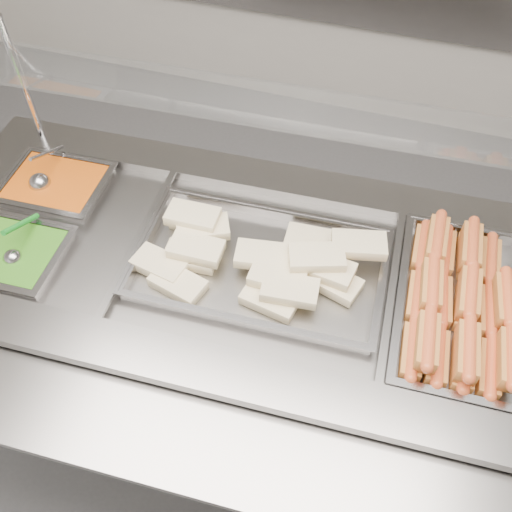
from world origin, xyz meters
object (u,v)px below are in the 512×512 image
(ladle, at_px, (41,182))
(pan_hotdogs, at_px, (462,313))
(sneeze_guard, at_px, (259,104))
(pan_wraps, at_px, (259,268))
(serving_spoon, at_px, (15,252))
(steam_counter, at_px, (242,340))

(ladle, bearing_deg, pan_hotdogs, -2.73)
(sneeze_guard, bearing_deg, pan_wraps, -71.69)
(sneeze_guard, relative_size, serving_spoon, 9.12)
(sneeze_guard, relative_size, pan_hotdogs, 2.93)
(steam_counter, xyz_separation_m, sneeze_guard, (-0.01, 0.23, 0.88))
(steam_counter, height_order, sneeze_guard, sneeze_guard)
(steam_counter, relative_size, pan_wraps, 2.74)
(pan_wraps, bearing_deg, serving_spoon, -164.52)
(pan_wraps, bearing_deg, steam_counter, -177.04)
(serving_spoon, bearing_deg, pan_wraps, 15.48)
(pan_hotdogs, xyz_separation_m, serving_spoon, (-1.32, -0.23, 0.06))
(steam_counter, relative_size, pan_hotdogs, 3.39)
(sneeze_guard, xyz_separation_m, ladle, (-0.73, -0.13, -0.38))
(pan_hotdogs, bearing_deg, ladle, 177.27)
(steam_counter, height_order, pan_hotdogs, pan_hotdogs)
(pan_hotdogs, relative_size, pan_wraps, 0.81)
(serving_spoon, bearing_deg, steam_counter, 16.66)
(sneeze_guard, bearing_deg, steam_counter, -87.04)
(pan_hotdogs, xyz_separation_m, pan_wraps, (-0.61, -0.03, 0.02))
(steam_counter, distance_m, pan_hotdogs, 0.80)
(steam_counter, bearing_deg, pan_wraps, 2.96)
(pan_hotdogs, relative_size, serving_spoon, 3.11)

